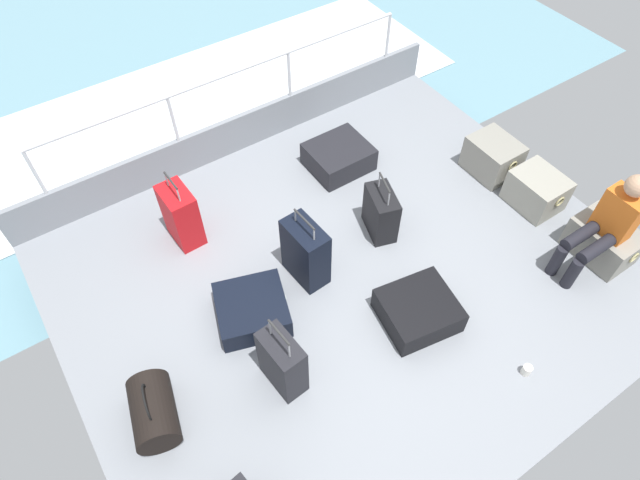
{
  "coord_description": "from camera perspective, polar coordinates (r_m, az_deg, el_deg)",
  "views": [
    {
      "loc": [
        2.32,
        -1.9,
        4.3
      ],
      "look_at": [
        -0.35,
        -0.12,
        0.25
      ],
      "focal_mm": 30.64,
      "sensor_mm": 36.0,
      "label": 1
    }
  ],
  "objects": [
    {
      "name": "railing_port",
      "position": [
        6.01,
        -9.09,
        15.08
      ],
      "size": [
        0.04,
        4.2,
        1.02
      ],
      "color": "silver",
      "rests_on": "ground_plane"
    },
    {
      "name": "suitcase_1",
      "position": [
        6.12,
        1.96,
        8.69
      ],
      "size": [
        0.58,
        0.66,
        0.27
      ],
      "color": "black",
      "rests_on": "ground_plane"
    },
    {
      "name": "suitcase_5",
      "position": [
        5.44,
        -14.3,
        2.5
      ],
      "size": [
        0.41,
        0.27,
        0.81
      ],
      "color": "red",
      "rests_on": "ground_plane"
    },
    {
      "name": "cargo_crate_2",
      "position": [
        5.91,
        27.46,
        -0.07
      ],
      "size": [
        0.64,
        0.42,
        0.37
      ],
      "color": "gray",
      "rests_on": "ground_plane"
    },
    {
      "name": "sea_wake",
      "position": [
        7.75,
        -13.12,
        13.4
      ],
      "size": [
        12.0,
        12.0,
        0.01
      ],
      "color": "#6B99A8",
      "rests_on": "ground_plane"
    },
    {
      "name": "suitcase_4",
      "position": [
        4.95,
        10.21,
        -7.25
      ],
      "size": [
        0.68,
        0.72,
        0.25
      ],
      "color": "black",
      "rests_on": "ground_plane"
    },
    {
      "name": "ground_plane",
      "position": [
        5.26,
        3.18,
        -3.85
      ],
      "size": [
        4.4,
        5.2,
        0.06
      ],
      "primitive_type": "cube",
      "color": "gray"
    },
    {
      "name": "passenger_seated",
      "position": [
        5.53,
        27.78,
        1.5
      ],
      "size": [
        0.34,
        0.66,
        1.07
      ],
      "color": "orange",
      "rests_on": "ground_plane"
    },
    {
      "name": "cargo_crate_0",
      "position": [
        6.31,
        17.57,
        8.29
      ],
      "size": [
        0.56,
        0.43,
        0.4
      ],
      "color": "gray",
      "rests_on": "ground_plane"
    },
    {
      "name": "suitcase_2",
      "position": [
        5.41,
        6.37,
        2.82
      ],
      "size": [
        0.47,
        0.35,
        0.69
      ],
      "color": "black",
      "rests_on": "ground_plane"
    },
    {
      "name": "suitcase_7",
      "position": [
        4.98,
        -1.52,
        -1.3
      ],
      "size": [
        0.46,
        0.28,
        0.8
      ],
      "color": "black",
      "rests_on": "ground_plane"
    },
    {
      "name": "duffel_bag",
      "position": [
        4.6,
        -17.01,
        -16.73
      ],
      "size": [
        0.61,
        0.46,
        0.49
      ],
      "color": "black",
      "rests_on": "ground_plane"
    },
    {
      "name": "gunwale_port",
      "position": [
        6.35,
        -8.46,
        11.05
      ],
      "size": [
        0.06,
        5.2,
        0.45
      ],
      "primitive_type": "cube",
      "color": "gray",
      "rests_on": "ground_plane"
    },
    {
      "name": "paper_cup",
      "position": [
        5.0,
        20.77,
        -12.58
      ],
      "size": [
        0.08,
        0.08,
        0.1
      ],
      "primitive_type": "cylinder",
      "color": "white",
      "rests_on": "ground_plane"
    },
    {
      "name": "suitcase_3",
      "position": [
        4.45,
        -3.95,
        -12.63
      ],
      "size": [
        0.42,
        0.25,
        0.8
      ],
      "color": "black",
      "rests_on": "ground_plane"
    },
    {
      "name": "cargo_crate_1",
      "position": [
        6.11,
        21.7,
        4.83
      ],
      "size": [
        0.56,
        0.44,
        0.38
      ],
      "color": "gray",
      "rests_on": "ground_plane"
    },
    {
      "name": "suitcase_6",
      "position": [
        4.92,
        -7.11,
        -7.23
      ],
      "size": [
        0.75,
        0.76,
        0.24
      ],
      "color": "black",
      "rests_on": "ground_plane"
    }
  ]
}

